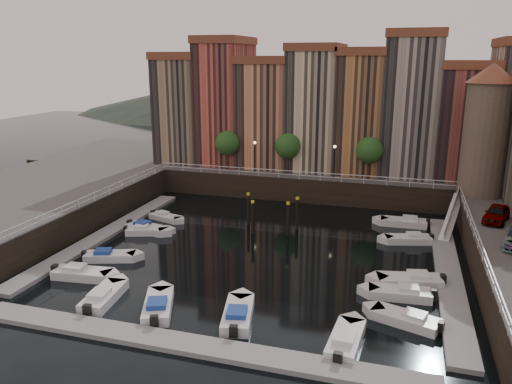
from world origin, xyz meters
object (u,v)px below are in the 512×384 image
(gangway, at_px, (452,214))
(corner_tower, at_px, (487,128))
(boat_left_2, at_px, (146,231))
(car_a, at_px, (496,214))
(boat_left_0, at_px, (81,273))
(boat_left_1, at_px, (109,256))
(mooring_pilings, at_px, (271,215))

(gangway, bearing_deg, corner_tower, 57.20)
(boat_left_2, distance_m, car_a, 33.25)
(boat_left_0, bearing_deg, boat_left_2, 84.33)
(boat_left_1, distance_m, car_a, 34.70)
(boat_left_0, bearing_deg, car_a, 18.76)
(mooring_pilings, height_order, car_a, car_a)
(corner_tower, bearing_deg, mooring_pilings, -155.82)
(mooring_pilings, bearing_deg, gangway, 15.02)
(mooring_pilings, height_order, boat_left_0, mooring_pilings)
(mooring_pilings, xyz_separation_m, boat_left_1, (-11.73, -11.64, -1.29))
(boat_left_0, distance_m, boat_left_2, 10.89)
(boat_left_2, xyz_separation_m, car_a, (32.78, 4.34, 3.42))
(corner_tower, xyz_separation_m, boat_left_0, (-32.38, -24.80, -9.81))
(car_a, bearing_deg, boat_left_2, -154.26)
(mooring_pilings, bearing_deg, boat_left_1, -135.20)
(corner_tower, height_order, mooring_pilings, corner_tower)
(mooring_pilings, relative_size, boat_left_2, 1.26)
(corner_tower, height_order, gangway, corner_tower)
(boat_left_1, xyz_separation_m, boat_left_2, (-0.15, 6.98, -0.02))
(boat_left_0, relative_size, car_a, 1.15)
(car_a, bearing_deg, boat_left_0, -136.82)
(corner_tower, bearing_deg, boat_left_2, -156.81)
(gangway, distance_m, boat_left_1, 33.72)
(corner_tower, bearing_deg, boat_left_0, -142.55)
(boat_left_0, bearing_deg, mooring_pilings, 46.63)
(mooring_pilings, bearing_deg, boat_left_0, -127.14)
(corner_tower, xyz_separation_m, boat_left_2, (-32.49, -13.91, -9.85))
(corner_tower, relative_size, boat_left_0, 2.70)
(boat_left_0, xyz_separation_m, car_a, (32.68, 15.23, 3.37))
(boat_left_0, relative_size, boat_left_2, 1.13)
(gangway, xyz_separation_m, car_a, (3.20, -5.07, 1.84))
(mooring_pilings, bearing_deg, car_a, -0.88)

